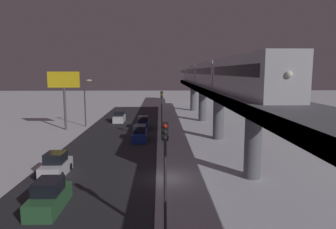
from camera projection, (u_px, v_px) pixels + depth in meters
ground_plane at (165, 178)px, 25.66m from camera, size 240.00×240.00×0.00m
avenue_asphalt at (90, 179)px, 25.49m from camera, size 11.00×105.43×0.01m
elevated_railway at (253, 108)px, 25.03m from camera, size 5.00×105.43×6.86m
subway_train at (203, 73)px, 54.91m from camera, size 2.94×74.07×3.40m
sedan_white at (56, 166)px, 26.49m from camera, size 1.91×4.01×1.97m
sedan_white_2 at (119, 117)px, 54.54m from camera, size 1.80×4.25×1.97m
sedan_blue_2 at (140, 134)px, 39.87m from camera, size 1.80×4.78×1.97m
sedan_blue_3 at (143, 123)px, 48.06m from camera, size 1.80×4.74×1.97m
sedan_green at (49, 197)px, 19.86m from camera, size 1.80×4.24×1.97m
traffic_light_near at (165, 165)px, 15.44m from camera, size 0.32×0.44×6.40m
traffic_light_mid at (162, 108)px, 39.63m from camera, size 0.32×0.44×6.40m
commercial_billboard at (64, 85)px, 46.32m from camera, size 4.80×0.36×8.90m
street_lamp_far at (86, 97)px, 49.40m from camera, size 1.35×0.44×7.65m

